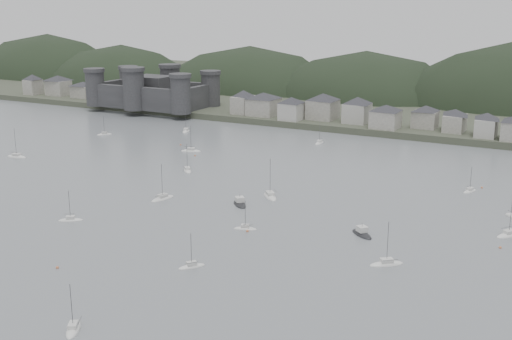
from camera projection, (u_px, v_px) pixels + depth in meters
The scene contains 10 objects.
ground at pixel (91, 274), 137.48m from camera, with size 900.00×900.00×0.00m, color slate.
far_shore_land at pixel (427, 97), 388.16m from camera, with size 900.00×250.00×3.00m, color #383D2D.
forested_ridge at pixel (423, 125), 367.38m from camera, with size 851.55×103.94×102.57m.
castle at pixel (153, 91), 342.93m from camera, with size 66.00×43.00×20.00m.
waterfront_town at pixel (484, 121), 268.05m from camera, with size 451.48×28.46×12.92m.
sailboat_lead at pixel (73, 329), 113.90m from camera, with size 5.62×7.08×9.56m.
moored_fleet at pixel (213, 194), 194.72m from camera, with size 261.63×177.89×13.34m.
motor_launch_near at pixel (362, 234), 160.75m from camera, with size 8.05×7.41×3.93m.
motor_launch_far at pixel (240, 204), 184.92m from camera, with size 8.07×8.30×4.02m.
mooring_buoys at pixel (223, 195), 193.96m from camera, with size 160.36×117.84×0.70m.
Camera 1 is at (91.91, -95.03, 56.59)m, focal length 44.72 mm.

